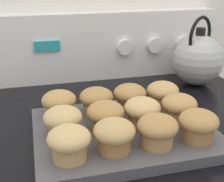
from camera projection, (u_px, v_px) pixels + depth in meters
The scene contains 15 objects.
control_panel at pixel (101, 46), 0.99m from camera, with size 0.75×0.07×0.21m.
muffin_pan at pixel (124, 132), 0.66m from camera, with size 0.37×0.29×0.02m.
muffin_r0_c0 at pixel (69, 142), 0.54m from camera, with size 0.08×0.08×0.06m.
muffin_r0_c1 at pixel (114, 135), 0.56m from camera, with size 0.08×0.08×0.06m.
muffin_r0_c2 at pixel (158, 130), 0.58m from camera, with size 0.08×0.08×0.06m.
muffin_r0_c3 at pixel (198, 124), 0.60m from camera, with size 0.08×0.08×0.06m.
muffin_r1_c0 at pixel (63, 121), 0.61m from camera, with size 0.08×0.08×0.06m.
muffin_r1_c1 at pixel (106, 115), 0.64m from camera, with size 0.08×0.08×0.06m.
muffin_r1_c2 at pixel (144, 111), 0.66m from camera, with size 0.08×0.08×0.06m.
muffin_r1_c3 at pixel (179, 107), 0.67m from camera, with size 0.08×0.08×0.06m.
muffin_r2_c0 at pixel (59, 103), 0.69m from camera, with size 0.08×0.08×0.06m.
muffin_r2_c1 at pixel (96, 100), 0.71m from camera, with size 0.08×0.08×0.06m.
muffin_r2_c2 at pixel (130, 96), 0.73m from camera, with size 0.08×0.08×0.06m.
muffin_r2_c3 at pixel (163, 94), 0.75m from camera, with size 0.08×0.08×0.06m.
tea_kettle at pixel (198, 59), 0.94m from camera, with size 0.17×0.15×0.21m.
Camera 1 is at (-0.21, -0.28, 1.26)m, focal length 50.00 mm.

